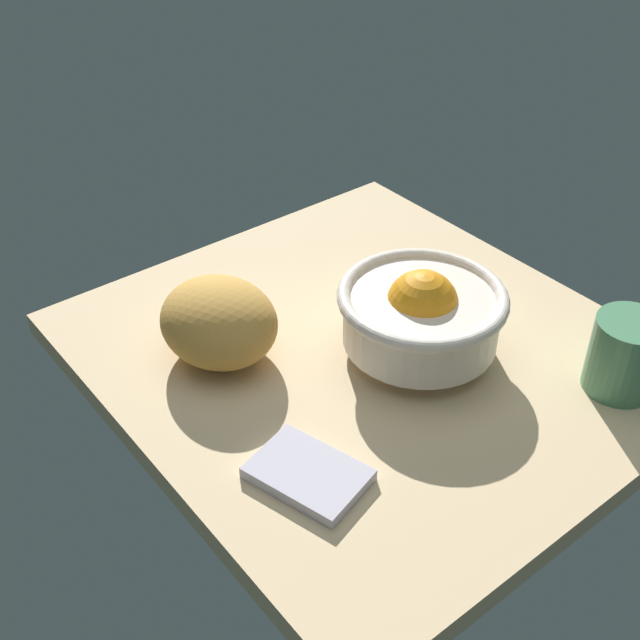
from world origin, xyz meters
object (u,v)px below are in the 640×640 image
Objects in this scene: fruit_bowl at (422,311)px; bread_loaf at (219,322)px; mug at (628,354)px; napkin_folded at (308,474)px.

fruit_bowl is 23.68cm from bread_loaf.
fruit_bowl is 1.63× the size of mug.
bread_loaf is 1.20× the size of mug.
bread_loaf is (-14.29, -18.85, -1.21)cm from fruit_bowl.
bread_loaf is 1.28× the size of napkin_folded.
napkin_folded is (7.86, -22.85, -5.45)cm from fruit_bowl.
mug is at bearing 44.74° from bread_loaf.
napkin_folded is at bearing -10.23° from bread_loaf.
napkin_folded is 38.51cm from mug.
bread_loaf is at bearing 169.77° from napkin_folded.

